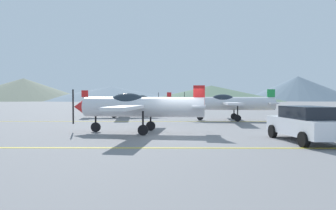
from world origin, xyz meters
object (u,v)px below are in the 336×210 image
object	(u,v)px
traffic_cone_front	(285,124)
airplane_far	(120,102)
airplane_back	(146,100)
car_sedan	(306,123)
airplane_mid	(230,103)
airplane_near	(138,106)

from	to	relation	value
traffic_cone_front	airplane_far	bearing A→B (deg)	140.90
airplane_back	car_sedan	size ratio (longest dim) A/B	2.01
airplane_mid	airplane_near	bearing A→B (deg)	-129.08
traffic_cone_front	car_sedan	bearing A→B (deg)	-102.96
airplane_mid	airplane_far	bearing A→B (deg)	157.26
traffic_cone_front	airplane_mid	bearing A→B (deg)	111.91
airplane_back	traffic_cone_front	world-z (taller)	airplane_back
airplane_back	car_sedan	distance (m)	30.76
airplane_far	airplane_mid	bearing A→B (deg)	-22.74
airplane_mid	car_sedan	distance (m)	11.94
car_sedan	airplane_mid	bearing A→B (deg)	94.95
airplane_near	car_sedan	distance (m)	8.66
airplane_mid	traffic_cone_front	bearing A→B (deg)	-68.09
airplane_mid	car_sedan	world-z (taller)	airplane_mid
car_sedan	traffic_cone_front	distance (m)	6.11
airplane_far	car_sedan	xyz separation A→B (m)	(11.20, -16.15, -0.66)
car_sedan	airplane_far	bearing A→B (deg)	124.75
airplane_near	car_sedan	size ratio (longest dim) A/B	2.01
airplane_near	airplane_far	size ratio (longest dim) A/B	1.00
airplane_far	airplane_back	distance (m)	13.12
airplane_mid	airplane_far	size ratio (longest dim) A/B	1.00
airplane_back	traffic_cone_front	bearing A→B (deg)	-64.55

